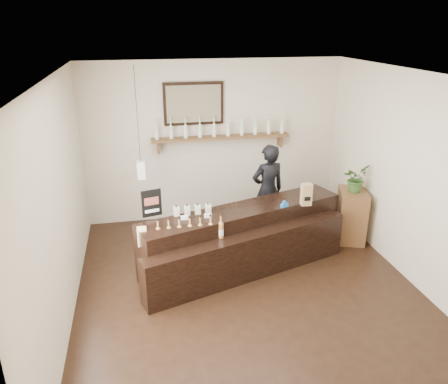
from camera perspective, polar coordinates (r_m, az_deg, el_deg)
name	(u,v)px	position (r m, az deg, el deg)	size (l,w,h in m)	color
ground	(248,288)	(6.06, 3.15, -12.45)	(5.00, 5.00, 0.00)	black
room_shell	(251,169)	(5.30, 3.52, 3.03)	(5.00, 5.00, 5.00)	beige
back_wall_decor	(206,123)	(7.50, -2.37, 8.98)	(2.66, 0.96, 1.69)	brown
counter	(244,241)	(6.35, 2.67, -6.39)	(3.14, 1.76, 1.02)	black
promo_sign	(152,203)	(6.01, -9.44, -1.45)	(0.27, 0.08, 0.38)	black
paper_bag	(306,194)	(6.42, 10.70, -0.32)	(0.15, 0.12, 0.32)	#A37F4E
tape_dispenser	(284,205)	(6.34, 7.91, -1.64)	(0.12, 0.08, 0.10)	blue
side_cabinet	(351,216)	(7.40, 16.29, -2.96)	(0.59, 0.69, 0.85)	brown
potted_plant	(356,178)	(7.17, 16.82, 1.73)	(0.39, 0.34, 0.43)	#355C24
shopkeeper	(268,185)	(7.17, 5.75, 0.97)	(0.64, 0.42, 1.76)	black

